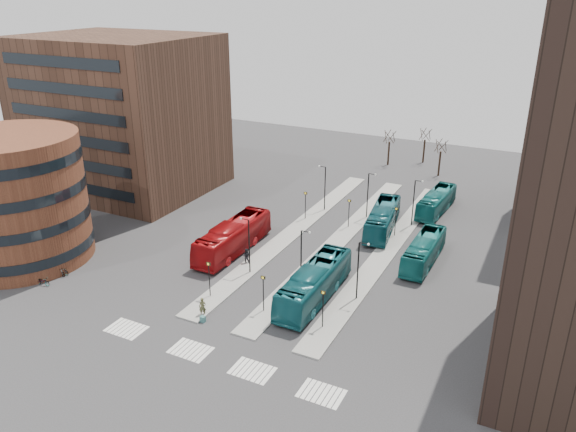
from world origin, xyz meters
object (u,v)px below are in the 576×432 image
at_px(bicycle_mid, 59,272).
at_px(teal_bus_b, 383,219).
at_px(teal_bus_c, 424,250).
at_px(bicycle_far, 62,271).
at_px(suitcase, 203,319).
at_px(commuter_a, 246,256).
at_px(commuter_b, 299,295).
at_px(bicycle_near, 43,281).
at_px(traveller, 203,307).
at_px(red_bus, 233,237).
at_px(teal_bus_a, 314,283).
at_px(teal_bus_d, 436,202).
at_px(commuter_c, 294,299).

bearing_deg(bicycle_mid, teal_bus_b, -42.92).
height_order(teal_bus_c, bicycle_far, teal_bus_c).
distance_m(suitcase, commuter_a, 12.02).
height_order(commuter_b, bicycle_near, commuter_b).
bearing_deg(traveller, suitcase, -81.80).
height_order(red_bus, teal_bus_a, red_bus).
bearing_deg(traveller, bicycle_near, 162.60).
xyz_separation_m(traveller, commuter_b, (6.94, 6.01, -0.08)).
height_order(teal_bus_b, bicycle_far, teal_bus_b).
xyz_separation_m(teal_bus_d, bicycle_mid, (-31.21, -35.81, -0.98)).
relative_size(suitcase, bicycle_near, 0.35).
bearing_deg(traveller, commuter_a, 73.40).
bearing_deg(bicycle_mid, teal_bus_c, -56.56).
bearing_deg(bicycle_near, red_bus, -46.75).
relative_size(teal_bus_c, bicycle_near, 6.33).
height_order(teal_bus_c, traveller, teal_bus_c).
relative_size(teal_bus_d, bicycle_near, 6.35).
bearing_deg(commuter_b, teal_bus_d, -33.83).
relative_size(red_bus, commuter_b, 7.73).
xyz_separation_m(suitcase, teal_bus_b, (8.20, 27.00, 1.33)).
height_order(red_bus, bicycle_mid, red_bus).
height_order(teal_bus_a, commuter_c, teal_bus_a).
bearing_deg(commuter_a, bicycle_far, 15.19).
bearing_deg(suitcase, teal_bus_a, 45.91).
height_order(suitcase, teal_bus_b, teal_bus_b).
xyz_separation_m(suitcase, commuter_a, (-2.36, 11.77, 0.60)).
bearing_deg(red_bus, suitcase, -69.38).
bearing_deg(bicycle_near, suitcase, -90.73).
bearing_deg(suitcase, teal_bus_b, 70.97).
relative_size(bicycle_near, bicycle_far, 1.04).
relative_size(traveller, commuter_c, 1.01).
relative_size(traveller, bicycle_near, 1.09).
distance_m(commuter_a, bicycle_near, 21.04).
xyz_separation_m(teal_bus_a, teal_bus_b, (0.80, 18.77, -0.13)).
relative_size(traveller, commuter_a, 1.02).
bearing_deg(teal_bus_d, traveller, -106.67).
relative_size(commuter_b, commuter_c, 0.92).
xyz_separation_m(commuter_a, bicycle_far, (-16.12, -10.96, -0.47)).
bearing_deg(commuter_b, commuter_c, 157.17).
height_order(teal_bus_a, bicycle_near, teal_bus_a).
bearing_deg(teal_bus_b, bicycle_far, -143.59).
bearing_deg(teal_bus_d, suitcase, -105.37).
bearing_deg(commuter_a, bicycle_mid, 16.14).
height_order(teal_bus_c, commuter_c, teal_bus_c).
distance_m(teal_bus_d, commuter_b, 30.02).
distance_m(teal_bus_c, commuter_a, 19.49).
bearing_deg(teal_bus_d, bicycle_near, -125.42).
bearing_deg(bicycle_mid, teal_bus_d, -38.90).
distance_m(suitcase, red_bus, 14.74).
relative_size(suitcase, commuter_b, 0.35).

